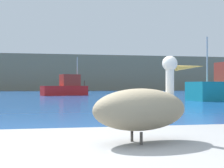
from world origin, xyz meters
name	(u,v)px	position (x,y,z in m)	size (l,w,h in m)	color
hillside_backdrop	(65,74)	(0.00, 77.69, 4.58)	(140.00, 17.89, 9.17)	#7F755B
pelican	(142,108)	(0.78, 0.15, 0.92)	(1.43, 0.81, 0.91)	gray
fishing_boat_red	(66,87)	(0.12, 32.83, 0.99)	(5.90, 3.77, 4.84)	red
mooring_buoy	(127,100)	(3.73, 14.33, 0.28)	(0.55, 0.55, 0.55)	red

